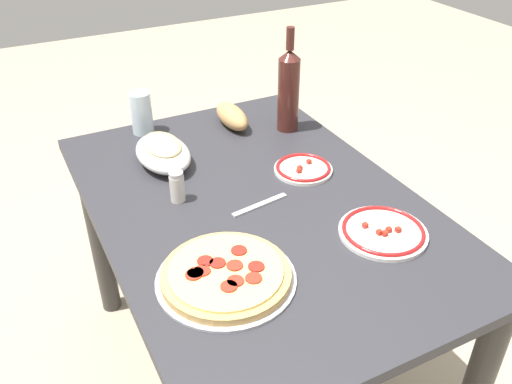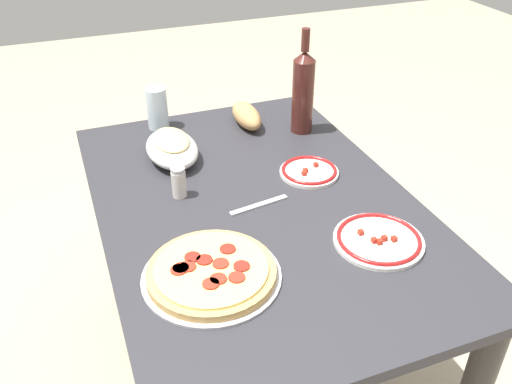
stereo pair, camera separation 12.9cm
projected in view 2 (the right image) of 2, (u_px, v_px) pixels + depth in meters
The scene contains 11 objects.
ground_plane at pixel (256, 374), 1.85m from camera, with size 8.00×8.00×0.00m, color tan.
dining_table at pixel (256, 238), 1.54m from camera, with size 1.21×0.82×0.71m.
pepperoni_pizza at pixel (211, 272), 1.21m from camera, with size 0.31×0.31×0.03m.
baked_pasta_dish at pixel (172, 147), 1.64m from camera, with size 0.24×0.15×0.08m.
wine_bottle at pixel (303, 91), 1.74m from camera, with size 0.07×0.07×0.34m.
water_glass at pixel (157, 108), 1.80m from camera, with size 0.07×0.07×0.14m, color silver.
side_plate_near at pixel (309, 171), 1.58m from camera, with size 0.17×0.17×0.02m.
side_plate_far at pixel (379, 240), 1.31m from camera, with size 0.22×0.22×0.02m.
bread_loaf at pixel (246, 116), 1.83m from camera, with size 0.19×0.08×0.07m, color tan.
spice_shaker at pixel (179, 182), 1.47m from camera, with size 0.04×0.04×0.09m.
fork_left at pixel (260, 205), 1.45m from camera, with size 0.17×0.02×0.01m, color #B7B7BC.
Camera 2 is at (1.13, -0.43, 1.53)m, focal length 38.44 mm.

